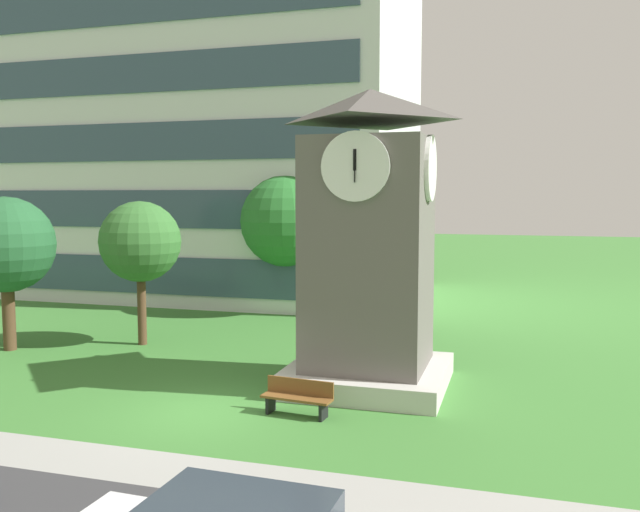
{
  "coord_description": "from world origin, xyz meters",
  "views": [
    {
      "loc": [
        7.53,
        -14.87,
        5.46
      ],
      "look_at": [
        1.75,
        4.52,
        3.61
      ],
      "focal_mm": 37.43,
      "sensor_mm": 36.0,
      "label": 1
    }
  ],
  "objects": [
    {
      "name": "ground_plane",
      "position": [
        0.0,
        0.0,
        0.0
      ],
      "size": [
        160.0,
        160.0,
        0.0
      ],
      "primitive_type": "plane",
      "color": "#3D7A33"
    },
    {
      "name": "kerb_strip",
      "position": [
        0.0,
        -3.43,
        0.0
      ],
      "size": [
        120.0,
        1.6,
        0.01
      ],
      "primitive_type": "cube",
      "color": "#9E9E99",
      "rests_on": "ground"
    },
    {
      "name": "office_building",
      "position": [
        -8.91,
        19.69,
        14.4
      ],
      "size": [
        21.22,
        12.48,
        28.8
      ],
      "color": "silver",
      "rests_on": "ground"
    },
    {
      "name": "clock_tower",
      "position": [
        3.5,
        3.51,
        3.68
      ],
      "size": [
        4.43,
        4.43,
        8.39
      ],
      "color": "#605B56",
      "rests_on": "ground"
    },
    {
      "name": "park_bench",
      "position": [
        2.38,
        0.47,
        0.46
      ],
      "size": [
        1.84,
        0.67,
        0.88
      ],
      "color": "brown",
      "rests_on": "ground"
    },
    {
      "name": "tree_near_tower",
      "position": [
        -9.62,
        4.21,
        3.71
      ],
      "size": [
        3.36,
        3.36,
        5.42
      ],
      "color": "#513823",
      "rests_on": "ground"
    },
    {
      "name": "tree_streetside",
      "position": [
        -2.64,
        13.79,
        4.26
      ],
      "size": [
        4.18,
        4.18,
        6.37
      ],
      "color": "#513823",
      "rests_on": "ground"
    },
    {
      "name": "tree_by_building",
      "position": [
        -5.59,
        6.32,
        3.76
      ],
      "size": [
        2.93,
        2.93,
        5.25
      ],
      "color": "#513823",
      "rests_on": "ground"
    }
  ]
}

